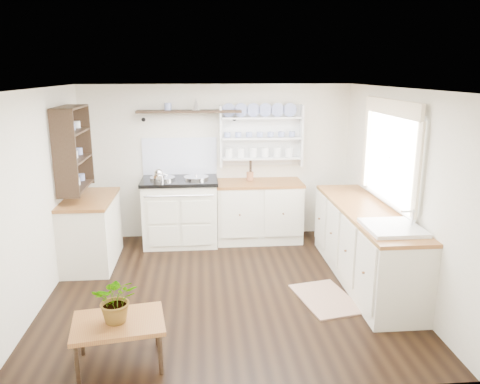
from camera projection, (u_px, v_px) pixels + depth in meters
name	position (u px, v px, depth m)	size (l,w,h in m)	color
floor	(225.00, 288.00, 5.51)	(4.00, 3.80, 0.01)	black
wall_back	(217.00, 162.00, 7.06)	(4.00, 0.02, 2.30)	beige
wall_right	(397.00, 190.00, 5.39)	(0.02, 3.80, 2.30)	beige
wall_left	(40.00, 198.00, 5.06)	(0.02, 3.80, 2.30)	beige
ceiling	(223.00, 88.00, 4.94)	(4.00, 3.80, 0.01)	white
window	(390.00, 152.00, 5.43)	(0.08, 1.55, 1.22)	white
aga_cooker	(180.00, 211.00, 6.86)	(1.09, 0.76, 1.01)	#EEE8CE
back_cabinets	(259.00, 210.00, 6.99)	(1.27, 0.63, 0.90)	beige
right_cabinets	(365.00, 244.00, 5.63)	(0.62, 2.43, 0.90)	beige
belfast_sink	(392.00, 239.00, 4.83)	(0.55, 0.60, 0.45)	white
left_cabinets	(91.00, 230.00, 6.12)	(0.62, 1.13, 0.90)	beige
plate_rack	(261.00, 135.00, 6.98)	(1.20, 0.22, 0.90)	white
high_shelf	(189.00, 112.00, 6.72)	(1.50, 0.29, 0.16)	black
left_shelving	(73.00, 148.00, 5.84)	(0.28, 0.80, 1.05)	black
kettle	(159.00, 177.00, 6.58)	(0.18, 0.18, 0.22)	silver
utensil_crock	(250.00, 176.00, 6.93)	(0.10, 0.10, 0.12)	#9B5D39
center_table	(119.00, 326.00, 3.99)	(0.84, 0.65, 0.41)	brown
potted_plant	(117.00, 299.00, 3.92)	(0.37, 0.32, 0.41)	#3F7233
floor_rug	(326.00, 298.00, 5.24)	(0.55, 0.85, 0.02)	#997059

